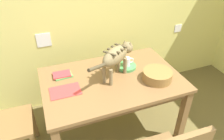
# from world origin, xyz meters

# --- Properties ---
(wall_rear) EXTENTS (4.78, 0.11, 2.50)m
(wall_rear) POSITION_xyz_m (-0.00, 2.09, 1.25)
(wall_rear) COLOR #E6DB73
(wall_rear) RESTS_ON ground_plane
(dining_table) EXTENTS (1.37, 0.90, 0.73)m
(dining_table) POSITION_xyz_m (-0.02, 1.32, 0.65)
(dining_table) COLOR brown
(dining_table) RESTS_ON ground_plane
(cat) EXTENTS (0.56, 0.41, 0.33)m
(cat) POSITION_xyz_m (0.04, 1.35, 0.97)
(cat) COLOR olive
(cat) RESTS_ON dining_table
(saucer_bowl) EXTENTS (0.21, 0.21, 0.03)m
(saucer_bowl) POSITION_xyz_m (0.19, 1.45, 0.75)
(saucer_bowl) COLOR #4C9D53
(saucer_bowl) RESTS_ON dining_table
(coffee_mug) EXTENTS (0.12, 0.08, 0.09)m
(coffee_mug) POSITION_xyz_m (0.20, 1.45, 0.81)
(coffee_mug) COLOR silver
(coffee_mug) RESTS_ON saucer_bowl
(magazine) EXTENTS (0.28, 0.19, 0.01)m
(magazine) POSITION_xyz_m (-0.49, 1.28, 0.73)
(magazine) COLOR #E13C3B
(magazine) RESTS_ON dining_table
(book_stack) EXTENTS (0.19, 0.14, 0.03)m
(book_stack) POSITION_xyz_m (-0.47, 1.54, 0.74)
(book_stack) COLOR #53A04E
(book_stack) RESTS_ON dining_table
(wicker_basket) EXTENTS (0.29, 0.29, 0.10)m
(wicker_basket) POSITION_xyz_m (0.39, 1.15, 0.78)
(wicker_basket) COLOR olive
(wicker_basket) RESTS_ON dining_table
(wooden_chair_near) EXTENTS (0.42, 0.42, 0.94)m
(wooden_chair_near) POSITION_xyz_m (-1.09, 1.35, 0.46)
(wooden_chair_near) COLOR olive
(wooden_chair_near) RESTS_ON ground_plane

